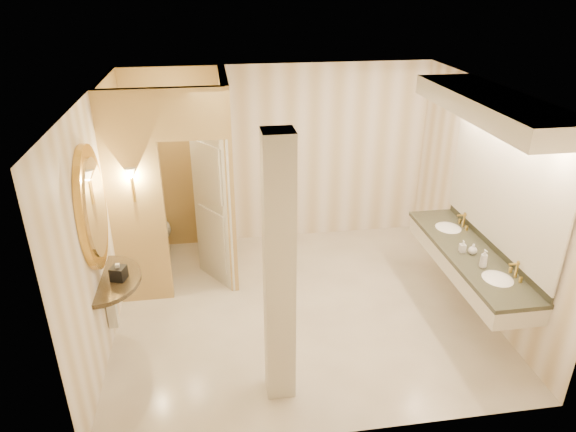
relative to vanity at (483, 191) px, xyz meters
name	(u,v)px	position (x,y,z in m)	size (l,w,h in m)	color
floor	(301,307)	(-1.98, 0.40, -1.63)	(4.50, 4.50, 0.00)	#F0E6CF
ceiling	(304,93)	(-1.98, 0.40, 1.07)	(4.50, 4.50, 0.00)	white
wall_back	(279,156)	(-1.98, 2.40, -0.28)	(4.50, 0.02, 2.70)	white
wall_front	(345,312)	(-1.98, -1.60, -0.28)	(4.50, 0.02, 2.70)	white
wall_left	(100,223)	(-4.23, 0.40, -0.28)	(0.02, 4.00, 2.70)	white
wall_right	(484,199)	(0.27, 0.40, -0.28)	(0.02, 4.00, 2.70)	white
toilet_closet	(203,183)	(-3.11, 1.37, -0.24)	(1.50, 1.55, 2.70)	tan
wall_sconce	(131,175)	(-3.90, 0.83, 0.10)	(0.14, 0.14, 0.42)	gold
vanity	(483,191)	(0.00, 0.00, 0.00)	(0.75, 2.48, 2.09)	beige
console_shelf	(97,240)	(-4.19, 0.02, -0.28)	(1.00, 1.00, 1.95)	black
pillar	(279,275)	(-2.43, -0.96, -0.28)	(0.27, 0.27, 2.70)	beige
tissue_box	(119,273)	(-4.03, -0.03, -0.68)	(0.15, 0.15, 0.15)	black
toilet	(156,234)	(-3.85, 1.97, -1.24)	(0.43, 0.75, 0.77)	white
soap_bottle_a	(463,246)	(-0.14, -0.01, -0.68)	(0.07, 0.07, 0.15)	beige
soap_bottle_b	(473,249)	(-0.05, -0.07, -0.69)	(0.10, 0.10, 0.13)	silver
soap_bottle_c	(484,259)	(-0.07, -0.37, -0.64)	(0.08, 0.08, 0.22)	#C6B28C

